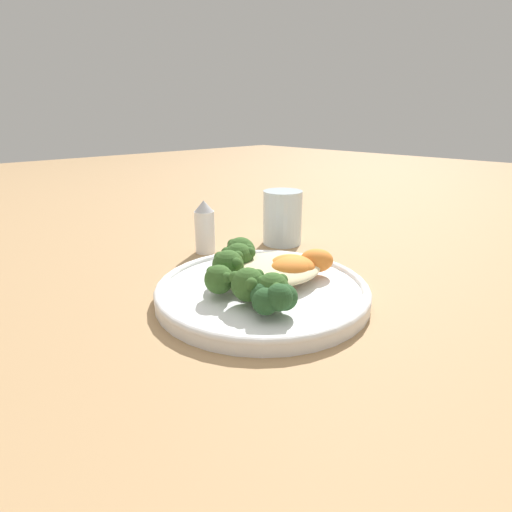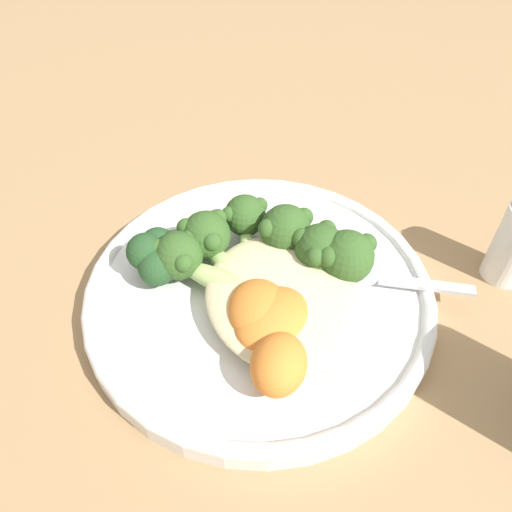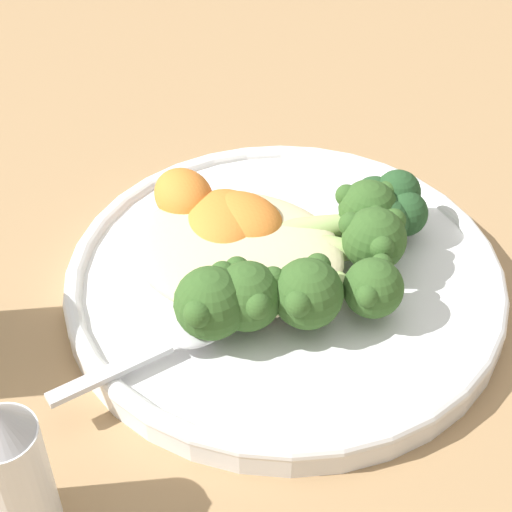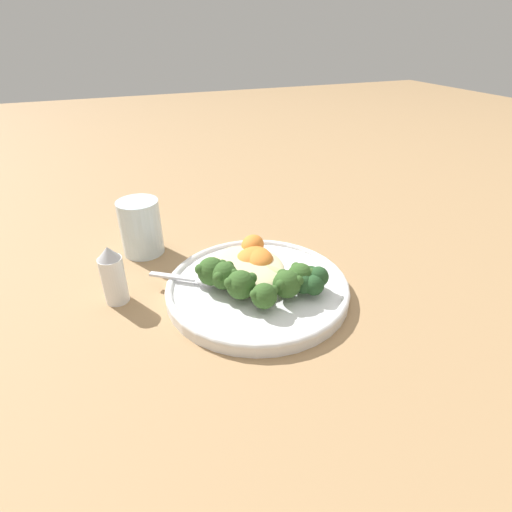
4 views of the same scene
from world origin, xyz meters
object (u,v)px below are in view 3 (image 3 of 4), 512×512
at_px(sweet_potato_chunk_0, 184,196).
at_px(spoon, 178,339).
at_px(broccoli_stalk_0, 221,293).
at_px(broccoli_stalk_5, 342,217).
at_px(plate, 285,280).
at_px(quinoa_mound, 238,251).
at_px(broccoli_stalk_1, 250,290).
at_px(sweet_potato_chunk_1, 225,223).
at_px(sweet_potato_chunk_2, 242,221).
at_px(salt_shaker, 12,469).
at_px(kale_tuft, 387,206).
at_px(broccoli_stalk_2, 302,286).
at_px(broccoli_stalk_4, 363,240).
at_px(broccoli_stalk_3, 352,279).

bearing_deg(sweet_potato_chunk_0, spoon, -65.73).
bearing_deg(broccoli_stalk_0, broccoli_stalk_5, 159.69).
distance_m(plate, broccoli_stalk_0, 0.06).
relative_size(quinoa_mound, broccoli_stalk_1, 1.30).
distance_m(broccoli_stalk_0, sweet_potato_chunk_0, 0.10).
distance_m(sweet_potato_chunk_1, sweet_potato_chunk_2, 0.01).
bearing_deg(salt_shaker, kale_tuft, 68.17).
relative_size(broccoli_stalk_2, sweet_potato_chunk_1, 1.50).
bearing_deg(spoon, sweet_potato_chunk_0, -121.18).
bearing_deg(sweet_potato_chunk_1, sweet_potato_chunk_0, 160.01).
height_order(plate, sweet_potato_chunk_1, sweet_potato_chunk_1).
xyz_separation_m(broccoli_stalk_0, broccoli_stalk_1, (0.01, 0.01, 0.00)).
relative_size(broccoli_stalk_2, sweet_potato_chunk_0, 1.97).
bearing_deg(sweet_potato_chunk_2, broccoli_stalk_0, -76.47).
bearing_deg(sweet_potato_chunk_1, broccoli_stalk_1, -53.92).
relative_size(broccoli_stalk_0, broccoli_stalk_5, 1.23).
xyz_separation_m(kale_tuft, salt_shaker, (-0.11, -0.27, 0.01)).
bearing_deg(quinoa_mound, broccoli_stalk_2, -24.20).
bearing_deg(broccoli_stalk_4, quinoa_mound, -167.56).
height_order(sweet_potato_chunk_2, kale_tuft, kale_tuft).
height_order(broccoli_stalk_0, broccoli_stalk_4, broccoli_stalk_0).
bearing_deg(quinoa_mound, broccoli_stalk_4, 23.07).
bearing_deg(quinoa_mound, salt_shaker, -98.92).
distance_m(broccoli_stalk_4, kale_tuft, 0.04).
height_order(broccoli_stalk_4, spoon, broccoli_stalk_4).
relative_size(quinoa_mound, kale_tuft, 2.51).
bearing_deg(broccoli_stalk_1, spoon, -47.27).
relative_size(sweet_potato_chunk_0, sweet_potato_chunk_2, 0.81).
bearing_deg(broccoli_stalk_3, salt_shaker, -98.94).
bearing_deg(broccoli_stalk_3, sweet_potato_chunk_2, -177.28).
bearing_deg(salt_shaker, broccoli_stalk_4, 65.59).
distance_m(quinoa_mound, broccoli_stalk_1, 0.05).
distance_m(broccoli_stalk_3, spoon, 0.11).
xyz_separation_m(broccoli_stalk_3, broccoli_stalk_4, (-0.00, 0.03, 0.00)).
relative_size(broccoli_stalk_3, sweet_potato_chunk_0, 2.56).
distance_m(broccoli_stalk_1, kale_tuft, 0.12).
distance_m(broccoli_stalk_2, broccoli_stalk_3, 0.03).
bearing_deg(broccoli_stalk_3, broccoli_stalk_1, -124.71).
bearing_deg(broccoli_stalk_1, quinoa_mound, -157.59).
bearing_deg(salt_shaker, quinoa_mound, 81.08).
relative_size(broccoli_stalk_5, salt_shaker, 1.13).
distance_m(kale_tuft, spoon, 0.17).
bearing_deg(broccoli_stalk_4, sweet_potato_chunk_0, 169.46).
bearing_deg(broccoli_stalk_0, quinoa_mound, -164.10).
distance_m(broccoli_stalk_1, broccoli_stalk_2, 0.03).
relative_size(broccoli_stalk_0, sweet_potato_chunk_1, 2.08).
bearing_deg(quinoa_mound, kale_tuft, 42.81).
relative_size(plate, sweet_potato_chunk_2, 4.82).
bearing_deg(kale_tuft, broccoli_stalk_0, -119.60).
distance_m(broccoli_stalk_0, sweet_potato_chunk_2, 0.07).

